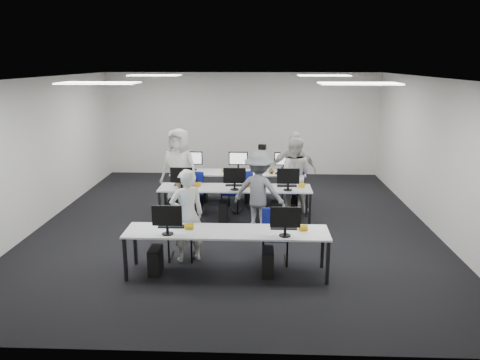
{
  "coord_description": "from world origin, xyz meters",
  "views": [
    {
      "loc": [
        0.48,
        -9.29,
        3.32
      ],
      "look_at": [
        0.12,
        -0.22,
        1.0
      ],
      "focal_mm": 35.0,
      "sensor_mm": 36.0,
      "label": 1
    }
  ],
  "objects_px": {
    "student_2": "(179,169)",
    "student_1": "(294,175)",
    "desk_front": "(227,234)",
    "chair_2": "(194,200)",
    "student_0": "(187,215)",
    "photographer": "(259,192)",
    "desk_mid": "(235,190)",
    "chair_3": "(232,199)",
    "chair_5": "(191,197)",
    "chair_1": "(274,246)",
    "chair_4": "(289,199)",
    "chair_0": "(182,243)",
    "chair_6": "(241,197)",
    "chair_7": "(293,197)",
    "student_3": "(293,170)"
  },
  "relations": [
    {
      "from": "student_2",
      "to": "student_1",
      "type": "bearing_deg",
      "value": 17.4
    },
    {
      "from": "desk_front",
      "to": "chair_2",
      "type": "xyz_separation_m",
      "value": [
        -0.96,
        3.18,
        -0.4
      ]
    },
    {
      "from": "student_0",
      "to": "photographer",
      "type": "bearing_deg",
      "value": -152.56
    },
    {
      "from": "desk_mid",
      "to": "chair_3",
      "type": "bearing_deg",
      "value": 98.76
    },
    {
      "from": "chair_5",
      "to": "photographer",
      "type": "bearing_deg",
      "value": -24.07
    },
    {
      "from": "chair_1",
      "to": "chair_4",
      "type": "height_order",
      "value": "chair_4"
    },
    {
      "from": "chair_1",
      "to": "photographer",
      "type": "distance_m",
      "value": 1.59
    },
    {
      "from": "chair_0",
      "to": "chair_6",
      "type": "bearing_deg",
      "value": 70.44
    },
    {
      "from": "desk_mid",
      "to": "photographer",
      "type": "xyz_separation_m",
      "value": [
        0.5,
        -0.6,
        0.13
      ]
    },
    {
      "from": "desk_front",
      "to": "desk_mid",
      "type": "bearing_deg",
      "value": 90.0
    },
    {
      "from": "chair_3",
      "to": "student_0",
      "type": "bearing_deg",
      "value": -90.86
    },
    {
      "from": "desk_front",
      "to": "chair_6",
      "type": "xyz_separation_m",
      "value": [
        0.09,
        3.34,
        -0.38
      ]
    },
    {
      "from": "chair_7",
      "to": "student_2",
      "type": "distance_m",
      "value": 2.66
    },
    {
      "from": "chair_5",
      "to": "student_2",
      "type": "distance_m",
      "value": 0.71
    },
    {
      "from": "chair_6",
      "to": "chair_5",
      "type": "bearing_deg",
      "value": 158.15
    },
    {
      "from": "chair_0",
      "to": "desk_front",
      "type": "bearing_deg",
      "value": -37.55
    },
    {
      "from": "chair_0",
      "to": "chair_6",
      "type": "xyz_separation_m",
      "value": [
        0.91,
        2.74,
        0.02
      ]
    },
    {
      "from": "chair_3",
      "to": "desk_mid",
      "type": "bearing_deg",
      "value": -69.78
    },
    {
      "from": "chair_2",
      "to": "chair_5",
      "type": "height_order",
      "value": "chair_2"
    },
    {
      "from": "student_2",
      "to": "chair_6",
      "type": "bearing_deg",
      "value": 16.68
    },
    {
      "from": "desk_mid",
      "to": "chair_7",
      "type": "relative_size",
      "value": 3.41
    },
    {
      "from": "chair_1",
      "to": "chair_3",
      "type": "relative_size",
      "value": 1.06
    },
    {
      "from": "chair_6",
      "to": "student_1",
      "type": "relative_size",
      "value": 0.56
    },
    {
      "from": "chair_2",
      "to": "student_3",
      "type": "relative_size",
      "value": 0.49
    },
    {
      "from": "desk_front",
      "to": "chair_1",
      "type": "distance_m",
      "value": 1.01
    },
    {
      "from": "chair_5",
      "to": "chair_6",
      "type": "distance_m",
      "value": 1.15
    },
    {
      "from": "chair_3",
      "to": "chair_5",
      "type": "distance_m",
      "value": 0.97
    },
    {
      "from": "chair_3",
      "to": "chair_5",
      "type": "bearing_deg",
      "value": -177.04
    },
    {
      "from": "chair_6",
      "to": "chair_0",
      "type": "bearing_deg",
      "value": -127.18
    },
    {
      "from": "photographer",
      "to": "student_1",
      "type": "bearing_deg",
      "value": -102.58
    },
    {
      "from": "chair_1",
      "to": "chair_4",
      "type": "bearing_deg",
      "value": 80.14
    },
    {
      "from": "student_1",
      "to": "student_3",
      "type": "relative_size",
      "value": 0.95
    },
    {
      "from": "chair_6",
      "to": "student_1",
      "type": "bearing_deg",
      "value": -20.15
    },
    {
      "from": "chair_0",
      "to": "photographer",
      "type": "distance_m",
      "value": 2.0
    },
    {
      "from": "desk_mid",
      "to": "chair_2",
      "type": "bearing_deg",
      "value": 149.06
    },
    {
      "from": "chair_2",
      "to": "photographer",
      "type": "distance_m",
      "value": 1.95
    },
    {
      "from": "student_2",
      "to": "student_0",
      "type": "bearing_deg",
      "value": -58.58
    },
    {
      "from": "chair_3",
      "to": "student_0",
      "type": "relative_size",
      "value": 0.52
    },
    {
      "from": "chair_7",
      "to": "student_2",
      "type": "relative_size",
      "value": 0.51
    },
    {
      "from": "chair_4",
      "to": "student_3",
      "type": "height_order",
      "value": "student_3"
    },
    {
      "from": "desk_mid",
      "to": "student_1",
      "type": "xyz_separation_m",
      "value": [
        1.28,
        0.72,
        0.16
      ]
    },
    {
      "from": "desk_front",
      "to": "student_1",
      "type": "height_order",
      "value": "student_1"
    },
    {
      "from": "chair_5",
      "to": "chair_7",
      "type": "xyz_separation_m",
      "value": [
        2.33,
        -0.01,
        0.03
      ]
    },
    {
      "from": "chair_5",
      "to": "student_2",
      "type": "xyz_separation_m",
      "value": [
        -0.25,
        0.01,
        0.66
      ]
    },
    {
      "from": "chair_4",
      "to": "photographer",
      "type": "distance_m",
      "value": 1.5
    },
    {
      "from": "chair_1",
      "to": "chair_0",
      "type": "bearing_deg",
      "value": 175.86
    },
    {
      "from": "chair_2",
      "to": "chair_7",
      "type": "distance_m",
      "value": 2.25
    },
    {
      "from": "chair_0",
      "to": "chair_5",
      "type": "bearing_deg",
      "value": 93.67
    },
    {
      "from": "student_2",
      "to": "chair_5",
      "type": "bearing_deg",
      "value": 17.2
    },
    {
      "from": "desk_front",
      "to": "chair_4",
      "type": "height_order",
      "value": "chair_4"
    }
  ]
}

